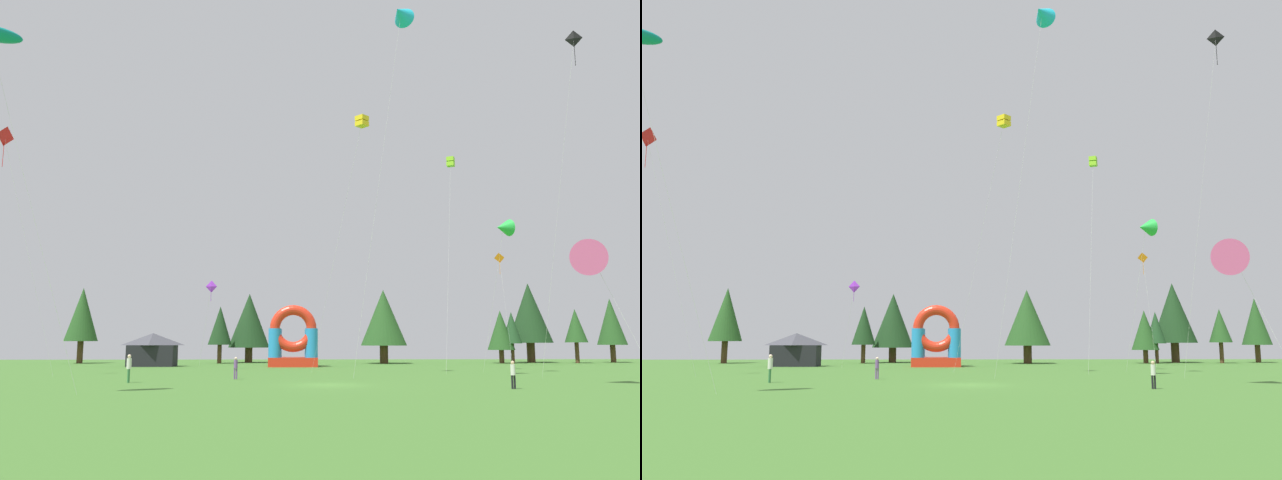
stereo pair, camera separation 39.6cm
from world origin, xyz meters
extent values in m
plane|color=#3D6B28|center=(0.00, 0.00, 0.00)|extent=(120.00, 120.00, 0.00)
pyramid|color=purple|center=(-10.44, 22.85, 8.02)|extent=(0.86, 0.36, 0.86)
cylinder|color=purple|center=(-10.42, 22.92, 7.31)|extent=(0.04, 0.04, 1.42)
cylinder|color=silver|center=(-11.10, 24.10, 4.01)|extent=(1.37, 2.39, 8.02)
cube|color=#8CD826|center=(12.50, 17.24, 19.22)|extent=(0.90, 0.90, 0.40)
cube|color=#8CD826|center=(12.50, 17.24, 19.70)|extent=(0.90, 0.90, 0.40)
cylinder|color=silver|center=(11.49, 15.18, 9.73)|extent=(2.04, 4.14, 19.46)
cone|color=green|center=(16.22, 14.19, 12.60)|extent=(1.88, 1.93, 1.57)
cylinder|color=silver|center=(15.56, 15.83, 6.30)|extent=(1.33, 3.29, 12.60)
pyramid|color=orange|center=(20.72, 29.25, 11.91)|extent=(0.88, 0.78, 0.83)
cylinder|color=orange|center=(20.68, 29.20, 10.98)|extent=(0.04, 0.04, 1.83)
cylinder|color=silver|center=(20.83, 28.25, 5.95)|extent=(0.31, 1.92, 11.89)
pyramid|color=red|center=(-25.44, 9.49, 18.81)|extent=(0.86, 1.20, 1.16)
cylinder|color=red|center=(-25.36, 9.45, 17.56)|extent=(0.04, 0.04, 2.45)
cylinder|color=silver|center=(-23.11, 10.22, 9.39)|extent=(4.51, 1.54, 18.79)
pyramid|color=black|center=(18.73, 3.72, 25.12)|extent=(0.93, 0.57, 0.90)
cylinder|color=black|center=(18.75, 3.78, 24.08)|extent=(0.04, 0.04, 2.10)
cylinder|color=silver|center=(17.71, 6.05, 12.56)|extent=(2.09, 4.54, 25.13)
cone|color=#EA599E|center=(16.97, -0.30, 8.07)|extent=(3.28, 3.30, 2.61)
cylinder|color=silver|center=(18.34, -1.23, 4.04)|extent=(2.75, 1.89, 8.08)
cone|color=#19B7CC|center=(5.87, 4.73, 27.45)|extent=(2.19, 2.17, 1.70)
cylinder|color=silver|center=(4.03, 5.88, 13.72)|extent=(3.69, 2.31, 27.45)
cube|color=yellow|center=(3.59, 12.22, 21.27)|extent=(1.24, 1.24, 0.41)
cube|color=yellow|center=(3.59, 12.22, 21.77)|extent=(1.24, 1.24, 0.41)
cylinder|color=silver|center=(1.49, 14.46, 10.76)|extent=(4.22, 4.50, 21.52)
cylinder|color=silver|center=(-15.29, -8.20, 9.02)|extent=(4.60, 2.60, 18.04)
cylinder|color=#724C8C|center=(-6.25, 6.55, 0.38)|extent=(0.13, 0.13, 0.76)
cylinder|color=#724C8C|center=(-6.40, 6.57, 0.38)|extent=(0.13, 0.13, 0.76)
cylinder|color=#724C8C|center=(-6.33, 6.56, 1.06)|extent=(0.31, 0.31, 0.60)
sphere|color=beige|center=(-6.33, 6.56, 1.46)|extent=(0.21, 0.21, 0.21)
cylinder|color=black|center=(10.26, -3.72, 0.38)|extent=(0.12, 0.12, 0.76)
cylinder|color=black|center=(10.41, -3.70, 0.38)|extent=(0.12, 0.12, 0.76)
cylinder|color=silver|center=(10.33, -3.71, 1.06)|extent=(0.30, 0.30, 0.60)
sphere|color=#D8AD84|center=(10.33, -3.71, 1.47)|extent=(0.21, 0.21, 0.21)
cylinder|color=#33723F|center=(-12.96, 2.85, 0.44)|extent=(0.14, 0.14, 0.88)
cylinder|color=#33723F|center=(-12.95, 2.68, 0.44)|extent=(0.14, 0.14, 0.88)
cylinder|color=silver|center=(-12.95, 2.77, 1.23)|extent=(0.33, 0.33, 0.70)
sphere|color=beige|center=(-12.95, 2.77, 1.70)|extent=(0.24, 0.24, 0.24)
cube|color=red|center=(-2.30, 30.67, 0.50)|extent=(5.31, 4.86, 0.99)
cylinder|color=#268CD8|center=(-4.27, 28.92, 2.55)|extent=(1.36, 1.36, 3.10)
cylinder|color=#268CD8|center=(-0.32, 28.92, 2.55)|extent=(1.36, 1.36, 3.10)
cylinder|color=#268CD8|center=(-4.27, 32.42, 2.55)|extent=(1.36, 1.36, 3.10)
cylinder|color=#268CD8|center=(-0.32, 32.42, 2.55)|extent=(1.36, 1.36, 3.10)
torus|color=red|center=(-2.30, 28.92, 4.10)|extent=(5.04, 1.09, 5.04)
cube|color=black|center=(-17.81, 31.42, 1.15)|extent=(5.04, 3.04, 2.30)
pyramid|color=#3F3F47|center=(-17.81, 31.42, 2.96)|extent=(5.04, 3.04, 1.32)
cylinder|color=#4C331E|center=(-29.29, 42.25, 1.38)|extent=(0.75, 0.75, 2.77)
cone|color=#234C1E|center=(-29.29, 42.25, 6.15)|extent=(4.14, 4.14, 6.77)
cylinder|color=#4C331E|center=(-11.63, 41.41, 1.16)|extent=(0.54, 0.54, 2.32)
cone|color=#193819|center=(-11.63, 41.41, 4.74)|extent=(3.01, 3.01, 4.84)
cylinder|color=#4C331E|center=(-8.18, 44.56, 0.97)|extent=(0.98, 0.98, 1.95)
cone|color=#193819|center=(-8.18, 44.56, 5.48)|extent=(5.43, 5.43, 7.06)
cylinder|color=#4C331E|center=(9.09, 40.32, 1.11)|extent=(1.05, 1.05, 2.22)
cone|color=#234C1E|center=(9.09, 40.32, 5.74)|extent=(5.81, 5.81, 7.03)
cylinder|color=#4C331E|center=(24.15, 40.59, 0.84)|extent=(0.62, 0.62, 1.67)
cone|color=#234C1E|center=(24.15, 40.59, 4.17)|extent=(3.42, 3.42, 5.00)
cylinder|color=#4C331E|center=(25.53, 40.43, 1.24)|extent=(0.45, 0.45, 2.48)
cone|color=#1E4221|center=(25.53, 40.43, 4.49)|extent=(2.48, 2.48, 4.01)
cylinder|color=#4C331E|center=(28.98, 43.38, 1.28)|extent=(1.04, 1.04, 2.56)
cone|color=#193819|center=(28.98, 43.38, 6.49)|extent=(5.77, 5.77, 7.86)
cylinder|color=#4C331E|center=(34.02, 40.82, 1.30)|extent=(0.51, 0.51, 2.61)
cone|color=#234C1E|center=(34.02, 40.82, 4.74)|extent=(2.84, 2.84, 4.27)
cylinder|color=#4C331E|center=(39.89, 43.17, 1.15)|extent=(0.68, 0.68, 2.29)
cone|color=#234C1E|center=(39.89, 43.17, 5.36)|extent=(3.76, 3.76, 6.14)
camera|label=1|loc=(-2.03, -39.85, 2.60)|focal=35.45mm
camera|label=2|loc=(-1.64, -39.86, 2.60)|focal=35.45mm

